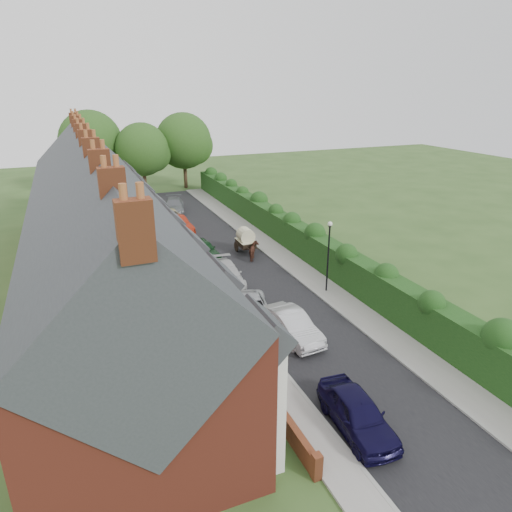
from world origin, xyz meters
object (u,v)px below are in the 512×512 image
(car_silver_b, at_px, (252,308))
(car_beige, at_px, (171,216))
(car_red, at_px, (177,224))
(car_white, at_px, (226,274))
(horse_cart, at_px, (246,239))
(lamppost, at_px, (329,248))
(car_silver_a, at_px, (291,325))
(car_navy, at_px, (357,413))
(car_grey, at_px, (174,206))
(horse, at_px, (254,251))
(car_green, at_px, (202,249))

(car_silver_b, relative_size, car_beige, 0.96)
(car_silver_b, distance_m, car_red, 19.26)
(car_red, distance_m, car_beige, 3.59)
(car_white, xyz_separation_m, car_red, (-0.39, 13.70, 0.07))
(car_beige, bearing_deg, horse_cart, -76.51)
(lamppost, xyz_separation_m, car_silver_a, (-5.07, -4.60, -2.50))
(car_navy, bearing_deg, car_silver_a, 88.53)
(car_grey, height_order, horse, car_grey)
(car_silver_b, bearing_deg, car_red, 103.25)
(car_navy, distance_m, car_grey, 37.76)
(car_beige, relative_size, car_grey, 0.89)
(car_silver_a, height_order, horse_cart, horse_cart)
(car_green, height_order, car_grey, car_grey)
(car_green, bearing_deg, horse, -35.93)
(car_silver_a, xyz_separation_m, car_grey, (0.07, 30.00, -0.01))
(car_white, bearing_deg, car_silver_a, -78.41)
(car_navy, bearing_deg, car_white, 94.91)
(horse, relative_size, horse_cart, 0.56)
(car_silver_a, relative_size, car_green, 1.05)
(horse_cart, bearing_deg, car_grey, 99.77)
(horse, bearing_deg, lamppost, 130.80)
(car_white, relative_size, car_grey, 0.93)
(lamppost, bearing_deg, horse, 106.37)
(car_silver_a, bearing_deg, car_white, 90.60)
(car_red, relative_size, car_beige, 1.00)
(car_green, relative_size, horse_cart, 1.49)
(lamppost, height_order, car_red, lamppost)
(car_white, xyz_separation_m, horse_cart, (3.71, 5.61, 0.54))
(horse, height_order, horse_cart, horse_cart)
(lamppost, distance_m, car_navy, 13.91)
(car_silver_b, bearing_deg, car_beige, 102.84)
(car_green, xyz_separation_m, car_grey, (1.13, 15.52, 0.00))
(car_grey, bearing_deg, car_green, -80.91)
(car_red, height_order, horse_cart, horse_cart)
(car_red, relative_size, car_grey, 0.89)
(lamppost, relative_size, car_red, 1.07)
(lamppost, distance_m, car_silver_b, 6.94)
(horse_cart, bearing_deg, car_beige, 108.76)
(lamppost, relative_size, car_beige, 1.07)
(car_white, height_order, car_green, car_green)
(car_silver_b, distance_m, horse, 10.09)
(car_silver_a, height_order, car_beige, car_silver_a)
(lamppost, height_order, horse_cart, lamppost)
(car_silver_b, bearing_deg, car_navy, -75.31)
(car_white, distance_m, horse, 5.26)
(car_navy, distance_m, car_silver_b, 10.90)
(lamppost, relative_size, car_navy, 1.10)
(car_silver_b, xyz_separation_m, horse, (3.94, 9.29, 0.09))
(car_beige, bearing_deg, horse, -78.97)
(car_red, bearing_deg, horse_cart, -74.13)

